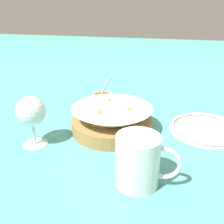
{
  "coord_description": "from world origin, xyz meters",
  "views": [
    {
      "loc": [
        0.16,
        -0.66,
        0.34
      ],
      "look_at": [
        0.01,
        -0.03,
        0.06
      ],
      "focal_mm": 40.0,
      "sensor_mm": 36.0,
      "label": 1
    }
  ],
  "objects_px": {
    "food_basket": "(112,120)",
    "beer_mug": "(138,162)",
    "wine_glass": "(31,113)",
    "sauce_cup": "(102,99)",
    "side_plate": "(206,129)"
  },
  "relations": [
    {
      "from": "sauce_cup",
      "to": "wine_glass",
      "type": "bearing_deg",
      "value": -108.68
    },
    {
      "from": "food_basket",
      "to": "beer_mug",
      "type": "distance_m",
      "value": 0.24
    },
    {
      "from": "food_basket",
      "to": "side_plate",
      "type": "bearing_deg",
      "value": 12.88
    },
    {
      "from": "food_basket",
      "to": "sauce_cup",
      "type": "relative_size",
      "value": 1.8
    },
    {
      "from": "food_basket",
      "to": "side_plate",
      "type": "distance_m",
      "value": 0.27
    },
    {
      "from": "food_basket",
      "to": "side_plate",
      "type": "height_order",
      "value": "food_basket"
    },
    {
      "from": "beer_mug",
      "to": "side_plate",
      "type": "height_order",
      "value": "beer_mug"
    },
    {
      "from": "sauce_cup",
      "to": "beer_mug",
      "type": "bearing_deg",
      "value": -64.6
    },
    {
      "from": "food_basket",
      "to": "wine_glass",
      "type": "distance_m",
      "value": 0.22
    },
    {
      "from": "wine_glass",
      "to": "beer_mug",
      "type": "xyz_separation_m",
      "value": [
        0.28,
        -0.09,
        -0.04
      ]
    },
    {
      "from": "sauce_cup",
      "to": "wine_glass",
      "type": "distance_m",
      "value": 0.32
    },
    {
      "from": "wine_glass",
      "to": "beer_mug",
      "type": "bearing_deg",
      "value": -17.48
    },
    {
      "from": "sauce_cup",
      "to": "beer_mug",
      "type": "distance_m",
      "value": 0.43
    },
    {
      "from": "food_basket",
      "to": "beer_mug",
      "type": "height_order",
      "value": "beer_mug"
    },
    {
      "from": "food_basket",
      "to": "beer_mug",
      "type": "bearing_deg",
      "value": -63.74
    }
  ]
}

